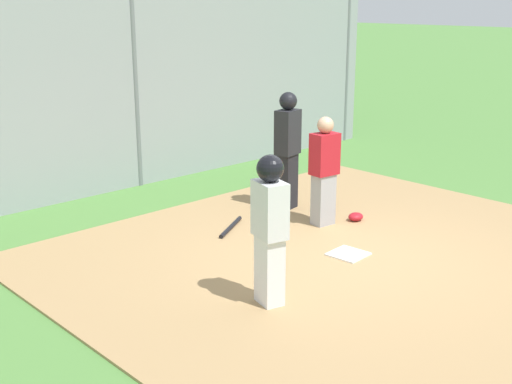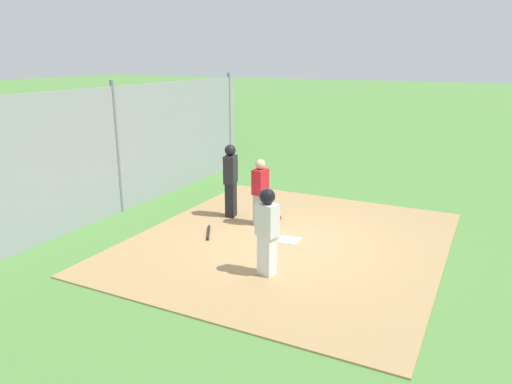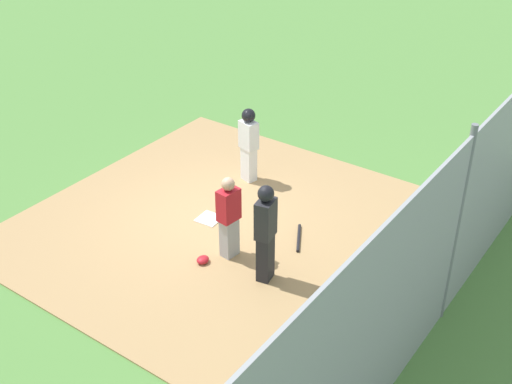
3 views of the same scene
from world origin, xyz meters
TOP-DOWN VIEW (x-y plane):
  - ground_plane at (0.00, 0.00)m, footprint 140.00×140.00m
  - dirt_infield at (0.00, 0.00)m, footprint 7.20×6.40m
  - home_plate at (0.00, 0.00)m, footprint 0.47×0.47m
  - catcher at (-0.68, -1.03)m, footprint 0.41×0.30m
  - umpire at (-0.87, -1.93)m, footprint 0.42×0.33m
  - runner at (1.71, 0.29)m, footprint 0.35×0.44m
  - baseball_bat at (0.44, -1.79)m, footprint 0.76×0.48m
  - catcher_mask at (-1.15, -0.79)m, footprint 0.24×0.20m
  - backstop_fence at (0.00, -4.73)m, footprint 12.00×0.10m
  - parking_lot at (0.00, -9.76)m, footprint 18.00×5.20m
  - parked_car_green at (-6.51, -9.07)m, footprint 4.42×2.41m

SIDE VIEW (x-z plane):
  - ground_plane at x=0.00m, z-range 0.00..0.00m
  - dirt_infield at x=0.00m, z-range 0.00..0.03m
  - parking_lot at x=0.00m, z-range 0.00..0.04m
  - home_plate at x=0.00m, z-range 0.03..0.05m
  - baseball_bat at x=0.44m, z-range 0.03..0.09m
  - catcher_mask at x=-1.15m, z-range 0.03..0.15m
  - parked_car_green at x=-6.51m, z-range -0.03..1.25m
  - catcher at x=-0.68m, z-range 0.06..1.64m
  - runner at x=1.71m, z-range 0.15..1.79m
  - umpire at x=-0.87m, z-range 0.09..1.91m
  - backstop_fence at x=0.00m, z-range -0.07..3.28m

